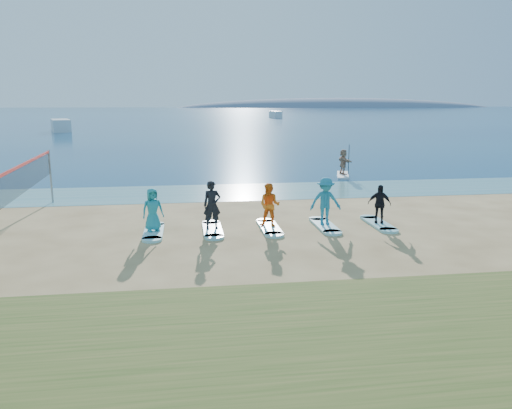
{
  "coord_description": "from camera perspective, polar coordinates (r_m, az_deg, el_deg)",
  "views": [
    {
      "loc": [
        -3.58,
        -15.38,
        4.8
      ],
      "look_at": [
        -1.1,
        2.0,
        1.1
      ],
      "focal_mm": 35.0,
      "sensor_mm": 36.0,
      "label": 1
    }
  ],
  "objects": [
    {
      "name": "paddleboarder",
      "position": [
        32.37,
        9.95,
        4.83
      ],
      "size": [
        0.75,
        1.54,
        1.59
      ],
      "primitive_type": "imported",
      "rotation": [
        0.0,
        0.0,
        1.77
      ],
      "color": "tan",
      "rests_on": "paddleboard"
    },
    {
      "name": "student_0",
      "position": [
        18.51,
        -11.73,
        -0.58
      ],
      "size": [
        0.89,
        0.71,
        1.58
      ],
      "primitive_type": "imported",
      "rotation": [
        0.0,
        0.0,
        0.31
      ],
      "color": "teal",
      "rests_on": "surfboard_0"
    },
    {
      "name": "ocean",
      "position": [
        175.48,
        -7.06,
        10.25
      ],
      "size": [
        600.0,
        600.0,
        0.0
      ],
      "primitive_type": "plane",
      "color": "navy",
      "rests_on": "ground"
    },
    {
      "name": "surfboard_0",
      "position": [
        18.71,
        -11.62,
        -3.07
      ],
      "size": [
        0.7,
        2.2,
        0.09
      ],
      "primitive_type": "cube",
      "color": "#8DD5DA",
      "rests_on": "ground"
    },
    {
      "name": "student_1",
      "position": [
        18.48,
        -5.04,
        -0.06
      ],
      "size": [
        0.7,
        0.5,
        1.79
      ],
      "primitive_type": "imported",
      "rotation": [
        0.0,
        0.0,
        0.11
      ],
      "color": "black",
      "rests_on": "surfboard_1"
    },
    {
      "name": "volleyball_net",
      "position": [
        21.0,
        -24.78,
        2.88
      ],
      "size": [
        0.62,
        9.07,
        2.5
      ],
      "rotation": [
        0.0,
        0.0,
        0.06
      ],
      "color": "gray",
      "rests_on": "ground"
    },
    {
      "name": "surfboard_4",
      "position": [
        20.09,
        13.8,
        -2.14
      ],
      "size": [
        0.7,
        2.2,
        0.09
      ],
      "primitive_type": "cube",
      "color": "#8DD5DA",
      "rests_on": "ground"
    },
    {
      "name": "surfboard_2",
      "position": [
        18.92,
        1.56,
        -2.66
      ],
      "size": [
        0.7,
        2.2,
        0.09
      ],
      "primitive_type": "cube",
      "color": "#8DD5DA",
      "rests_on": "ground"
    },
    {
      "name": "surfboard_1",
      "position": [
        18.69,
        -4.99,
        -2.88
      ],
      "size": [
        0.7,
        2.2,
        0.09
      ],
      "primitive_type": "cube",
      "color": "#8DD5DA",
      "rests_on": "ground"
    },
    {
      "name": "student_2",
      "position": [
        18.72,
        1.57,
        -0.07
      ],
      "size": [
        0.99,
        0.9,
        1.65
      ],
      "primitive_type": "imported",
      "rotation": [
        0.0,
        0.0,
        -0.43
      ],
      "color": "orange",
      "rests_on": "surfboard_2"
    },
    {
      "name": "student_4",
      "position": [
        19.91,
        13.92,
        0.07
      ],
      "size": [
        0.95,
        0.66,
        1.5
      ],
      "primitive_type": "imported",
      "rotation": [
        0.0,
        0.0,
        -0.38
      ],
      "color": "black",
      "rests_on": "surfboard_4"
    },
    {
      "name": "paddleboard",
      "position": [
        32.48,
        9.9,
        3.34
      ],
      "size": [
        1.53,
        3.07,
        0.12
      ],
      "primitive_type": "cube",
      "rotation": [
        0.0,
        0.0,
        -0.29
      ],
      "color": "silver",
      "rests_on": "ground"
    },
    {
      "name": "boat_offshore_a",
      "position": [
        82.97,
        -21.37,
        7.78
      ],
      "size": [
        4.41,
        7.45,
        1.84
      ],
      "primitive_type": "cube",
      "rotation": [
        0.0,
        0.0,
        0.29
      ],
      "color": "silver",
      "rests_on": "ground"
    },
    {
      "name": "surfboard_3",
      "position": [
        19.39,
        7.86,
        -2.41
      ],
      "size": [
        0.7,
        2.2,
        0.09
      ],
      "primitive_type": "cube",
      "color": "#8DD5DA",
      "rests_on": "ground"
    },
    {
      "name": "shallow_water",
      "position": [
        26.56,
        -0.25,
        1.51
      ],
      "size": [
        600.0,
        600.0,
        0.0
      ],
      "primitive_type": "plane",
      "color": "teal",
      "rests_on": "ground"
    },
    {
      "name": "boat_offshore_b",
      "position": [
        133.21,
        2.25,
        9.83
      ],
      "size": [
        2.43,
        6.82,
        1.83
      ],
      "primitive_type": "cube",
      "rotation": [
        0.0,
        0.0,
        0.07
      ],
      "color": "silver",
      "rests_on": "ground"
    },
    {
      "name": "student_3",
      "position": [
        19.18,
        7.94,
        0.37
      ],
      "size": [
        1.22,
        0.74,
        1.83
      ],
      "primitive_type": "imported",
      "rotation": [
        0.0,
        0.0,
        -0.05
      ],
      "color": "teal",
      "rests_on": "surfboard_3"
    },
    {
      "name": "ground",
      "position": [
        16.5,
        4.78,
        -5.05
      ],
      "size": [
        600.0,
        600.0,
        0.0
      ],
      "primitive_type": "plane",
      "color": "tan",
      "rests_on": "ground"
    },
    {
      "name": "island_ridge",
      "position": [
        330.46,
        9.41,
        10.92
      ],
      "size": [
        220.0,
        56.0,
        18.0
      ],
      "primitive_type": "ellipsoid",
      "color": "slate",
      "rests_on": "ground"
    }
  ]
}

